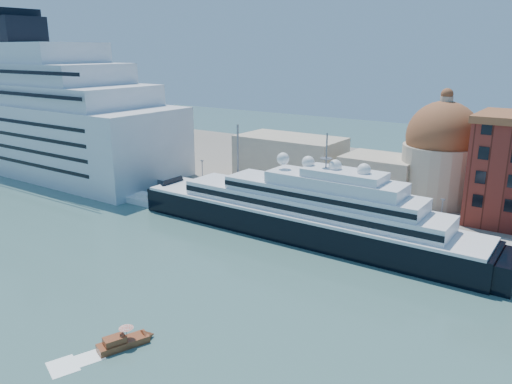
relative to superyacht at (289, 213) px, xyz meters
The scene contains 9 objects.
ground 23.45m from the superyacht, 91.95° to the right, with size 400.00×400.00×0.00m, color #37605C.
quay 11.51m from the superyacht, 94.07° to the left, with size 180.00×10.00×2.50m, color gray.
land 52.13m from the superyacht, 90.86° to the left, with size 260.00×72.00×2.00m, color slate.
quay_fence 6.70m from the superyacht, 96.86° to the left, with size 180.00×0.10×1.20m, color slate.
superyacht is the anchor object (origin of this frame).
service_barge 43.27m from the superyacht, behind, with size 13.39×4.80×2.99m.
water_taxi 49.40m from the superyacht, 85.31° to the right, with size 4.47×7.04×3.17m.
church 35.75m from the superyacht, 80.83° to the left, with size 66.00×18.00×25.50m.
lamp_posts 17.18m from the superyacht, 145.42° to the left, with size 120.80×2.40×18.00m.
Camera 1 is at (52.40, -63.54, 37.96)m, focal length 35.00 mm.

